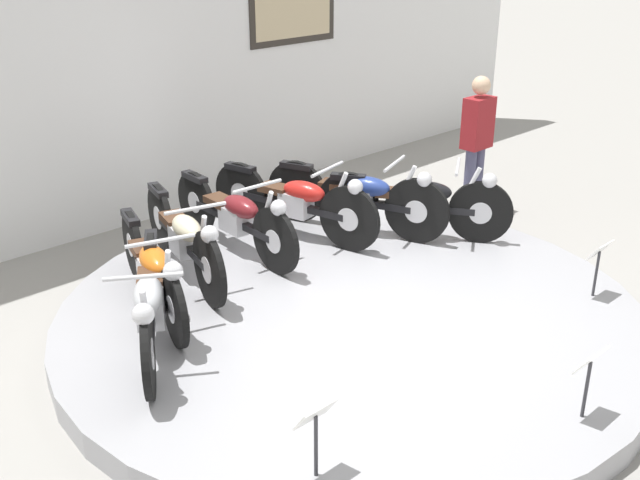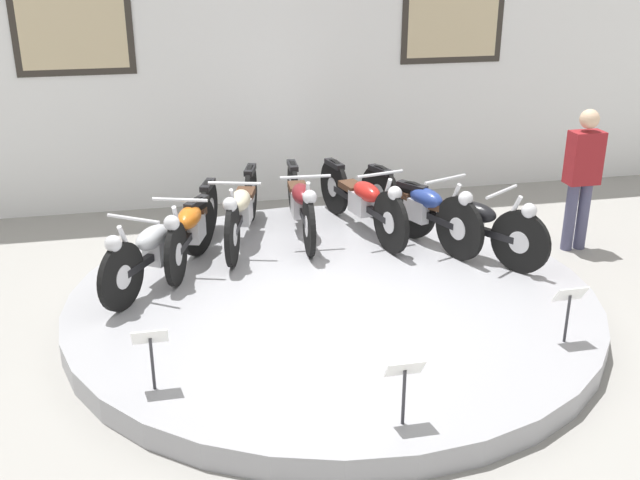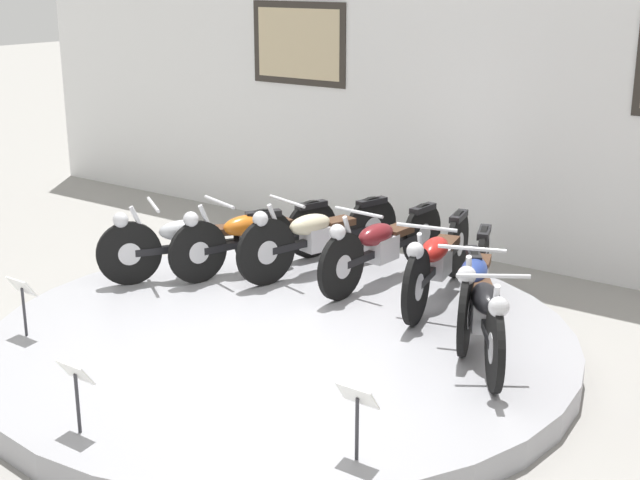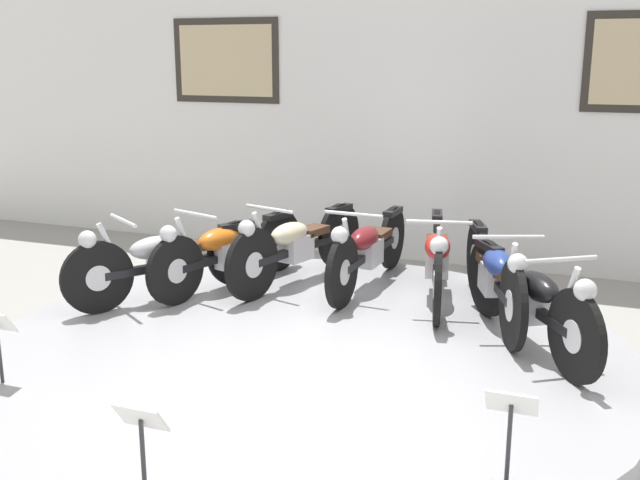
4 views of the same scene
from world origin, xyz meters
The scene contains 13 objects.
ground_plane centered at (0.00, 0.00, 0.00)m, with size 60.00×60.00×0.00m, color gray.
display_platform centered at (0.00, 0.00, 0.11)m, with size 4.94×4.94×0.21m, color #99999E.
back_wall centered at (0.00, 3.49, 2.07)m, with size 14.00×0.22×4.13m.
motorcycle_silver centered at (-1.56, 0.59, 0.59)m, with size 1.14×1.68×0.79m.
motorcycle_orange centered at (-1.23, 1.09, 0.59)m, with size 0.71×1.89×0.78m.
motorcycle_cream centered at (-0.68, 1.45, 0.61)m, with size 0.66×1.96×0.81m.
motorcycle_maroon centered at (0.00, 1.57, 0.60)m, with size 0.54×1.99×0.79m.
motorcycle_red centered at (0.68, 1.45, 0.61)m, with size 0.61×1.98×0.81m.
motorcycle_blue centered at (1.23, 1.10, 0.61)m, with size 0.79×1.91×0.81m.
motorcycle_black centered at (1.56, 0.59, 0.60)m, with size 1.15×1.69×0.80m.
info_placard_front_left centered at (-1.66, -1.32, 0.58)m, with size 0.26×0.11×0.51m.
info_placard_front_centre centered at (0.00, -2.12, 0.58)m, with size 0.26×0.11×0.51m.
info_placard_front_right centered at (1.66, -1.32, 0.58)m, with size 0.26×0.11×0.51m.
Camera 3 is at (4.38, -5.42, 3.13)m, focal length 50.00 mm.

